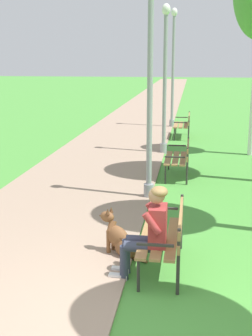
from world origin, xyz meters
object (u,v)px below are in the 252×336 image
object	(u,v)px
park_bench_near	(167,233)
lamp_post_near	(150,89)
lamp_post_far	(173,67)
dog_brown	(121,239)
park_bench_mid	(180,156)
park_bench_far	(184,123)
lamp_post_mid	(165,79)
person_seated_on_near_bench	(149,229)

from	to	relation	value
park_bench_near	lamp_post_near	bearing A→B (deg)	99.74
lamp_post_far	dog_brown	bearing A→B (deg)	-90.67
park_bench_mid	park_bench_far	world-z (taller)	same
park_bench_near	lamp_post_far	size ratio (longest dim) A/B	0.32
park_bench_near	lamp_post_far	distance (m)	12.99
lamp_post_mid	park_bench_mid	bearing A→B (deg)	-78.13
park_bench_near	park_bench_mid	size ratio (longest dim) A/B	1.00
park_bench_near	lamp_post_near	distance (m)	3.61
park_bench_near	lamp_post_far	bearing A→B (deg)	92.34
dog_brown	lamp_post_near	xyz separation A→B (m)	(0.13, 2.84, 1.96)
dog_brown	park_bench_mid	bearing A→B (deg)	81.41
park_bench_mid	lamp_post_mid	size ratio (longest dim) A/B	0.35
lamp_post_mid	lamp_post_far	distance (m)	5.24
park_bench_near	lamp_post_mid	bearing A→B (deg)	93.94
person_seated_on_near_bench	park_bench_mid	bearing A→B (deg)	87.38
person_seated_on_near_bench	dog_brown	size ratio (longest dim) A/B	1.60
park_bench_near	lamp_post_near	world-z (taller)	lamp_post_near
lamp_post_mid	lamp_post_far	bearing A→B (deg)	90.00
park_bench_mid	lamp_post_far	bearing A→B (deg)	94.04
person_seated_on_near_bench	dog_brown	bearing A→B (deg)	127.61
park_bench_mid	dog_brown	world-z (taller)	park_bench_mid
park_bench_mid	person_seated_on_near_bench	xyz separation A→B (m)	(-0.24, -5.26, 0.17)
dog_brown	park_bench_near	bearing A→B (deg)	-23.72
dog_brown	person_seated_on_near_bench	bearing A→B (deg)	-52.39
dog_brown	lamp_post_mid	size ratio (longest dim) A/B	0.18
park_bench_far	person_seated_on_near_bench	bearing A→B (deg)	-91.12
park_bench_near	person_seated_on_near_bench	bearing A→B (deg)	-124.04
park_bench_near	dog_brown	bearing A→B (deg)	156.28
person_seated_on_near_bench	lamp_post_mid	distance (m)	8.06
park_bench_mid	person_seated_on_near_bench	bearing A→B (deg)	-92.62
park_bench_near	lamp_post_near	xyz separation A→B (m)	(-0.54, 3.14, 1.70)
park_bench_far	lamp_post_near	size ratio (longest dim) A/B	0.35
park_bench_far	dog_brown	size ratio (longest dim) A/B	1.92
dog_brown	lamp_post_far	size ratio (longest dim) A/B	0.17
park_bench_mid	lamp_post_near	xyz separation A→B (m)	(-0.57, -1.82, 1.70)
person_seated_on_near_bench	park_bench_near	bearing A→B (deg)	55.96
person_seated_on_near_bench	lamp_post_near	size ratio (longest dim) A/B	0.29
park_bench_far	lamp_post_mid	xyz separation A→B (m)	(-0.53, -2.86, 1.68)
person_seated_on_near_bench	lamp_post_near	world-z (taller)	lamp_post_near
lamp_post_mid	lamp_post_far	world-z (taller)	lamp_post_far
lamp_post_mid	dog_brown	bearing A→B (deg)	-91.15
park_bench_near	dog_brown	xyz separation A→B (m)	(-0.67, 0.29, -0.25)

